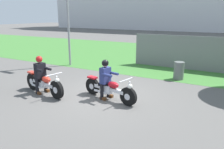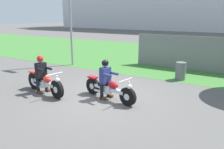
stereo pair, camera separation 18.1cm
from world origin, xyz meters
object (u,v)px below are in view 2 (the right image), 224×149
at_px(streetlight_pole, 71,2).
at_px(trash_can, 181,71).
at_px(rider_lead, 106,76).
at_px(motorcycle_lead, 109,89).
at_px(rider_follow, 41,71).
at_px(motorcycle_follow, 45,83).

bearing_deg(streetlight_pole, trash_can, 0.54).
xyz_separation_m(rider_lead, streetlight_pole, (-4.42, 3.60, 2.75)).
relative_size(streetlight_pole, trash_can, 7.04).
distance_m(motorcycle_lead, rider_lead, 0.46).
distance_m(streetlight_pole, trash_can, 6.89).
distance_m(rider_lead, rider_follow, 2.49).
height_order(rider_follow, trash_can, rider_follow).
bearing_deg(motorcycle_lead, rider_lead, 179.14).
xyz_separation_m(motorcycle_follow, streetlight_pole, (-2.19, 4.31, 3.16)).
height_order(rider_follow, streetlight_pole, streetlight_pole).
bearing_deg(rider_follow, motorcycle_lead, 25.88).
xyz_separation_m(rider_lead, trash_can, (1.71, 3.66, -0.40)).
bearing_deg(rider_lead, trash_can, 76.90).
relative_size(rider_lead, trash_can, 1.72).
distance_m(motorcycle_follow, streetlight_pole, 5.78).
distance_m(motorcycle_follow, rider_follow, 0.46).
relative_size(motorcycle_lead, rider_follow, 1.58).
bearing_deg(streetlight_pole, motorcycle_lead, -38.42).
bearing_deg(motorcycle_follow, rider_lead, 29.59).
xyz_separation_m(motorcycle_lead, trash_can, (1.54, 3.70, 0.02)).
bearing_deg(rider_lead, rider_follow, -152.37).
xyz_separation_m(motorcycle_follow, rider_follow, (-0.16, 0.04, 0.42)).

